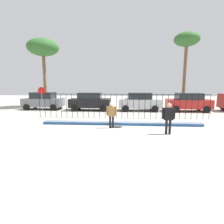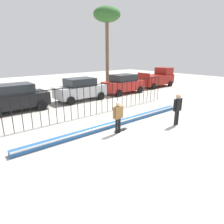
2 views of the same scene
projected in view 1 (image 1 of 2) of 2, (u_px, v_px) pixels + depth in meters
The scene contains 13 objects.
ground_plane at pixel (121, 129), 11.41m from camera, with size 60.00×60.00×0.00m, color #ADA89E.
bowl_coping_ledge at pixel (121, 123), 12.40m from camera, with size 11.00×0.40×0.27m.
perimeter_fence at pixel (122, 104), 14.72m from camera, with size 14.04×0.04×1.99m.
skateboarder at pixel (112, 113), 11.46m from camera, with size 0.67×0.25×1.66m.
skateboard at pixel (116, 127), 11.69m from camera, with size 0.80×0.20×0.07m.
camera_operator at pixel (169, 116), 10.01m from camera, with size 0.72×0.27×1.78m.
parked_car_gray at pixel (44, 101), 19.78m from camera, with size 4.30×2.12×1.90m.
parked_car_black at pixel (90, 101), 19.05m from camera, with size 4.30×2.12×1.90m.
parked_car_silver at pixel (140, 102), 18.72m from camera, with size 4.30×2.12×1.90m.
parked_car_red at pixel (188, 102), 18.29m from camera, with size 4.30×2.12×1.90m.
stop_sign at pixel (42, 96), 18.09m from camera, with size 0.76×0.07×2.50m.
palm_tree_tall at pixel (187, 42), 20.32m from camera, with size 2.84×2.84×8.57m.
palm_tree_short at pixel (43, 48), 20.82m from camera, with size 3.61×3.61×7.98m.
Camera 1 is at (0.21, -11.11, 2.86)m, focal length 28.74 mm.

